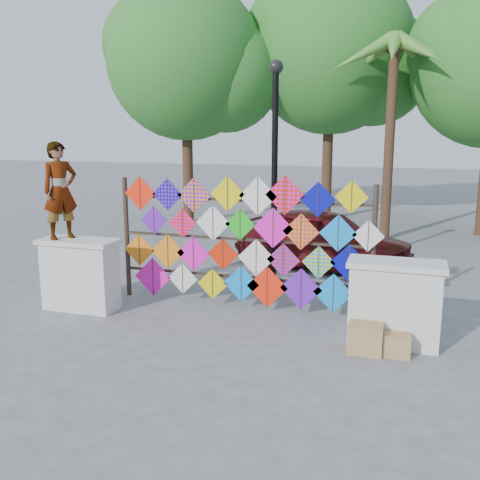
# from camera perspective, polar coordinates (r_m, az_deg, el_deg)

# --- Properties ---
(ground) EXTENTS (80.00, 80.00, 0.00)m
(ground) POSITION_cam_1_polar(r_m,az_deg,el_deg) (9.15, -1.38, -8.58)
(ground) COLOR gray
(ground) RESTS_ON ground
(parapet_left) EXTENTS (1.40, 0.65, 1.28)m
(parapet_left) POSITION_cam_1_polar(r_m,az_deg,el_deg) (9.96, -16.67, -3.47)
(parapet_left) COLOR silver
(parapet_left) RESTS_ON ground
(parapet_right) EXTENTS (1.40, 0.65, 1.28)m
(parapet_right) POSITION_cam_1_polar(r_m,az_deg,el_deg) (8.31, 16.14, -6.43)
(parapet_right) COLOR silver
(parapet_right) RESTS_ON ground
(kite_rack) EXTENTS (4.83, 0.24, 2.42)m
(kite_rack) POSITION_cam_1_polar(r_m,az_deg,el_deg) (9.46, 0.48, -0.29)
(kite_rack) COLOR #32241C
(kite_rack) RESTS_ON ground
(tree_west) EXTENTS (5.85, 5.20, 8.01)m
(tree_west) POSITION_cam_1_polar(r_m,az_deg,el_deg) (18.73, -5.48, 18.37)
(tree_west) COLOR #4F3522
(tree_west) RESTS_ON ground
(tree_mid) EXTENTS (6.30, 5.60, 8.61)m
(tree_mid) POSITION_cam_1_polar(r_m,az_deg,el_deg) (19.52, 10.00, 19.15)
(tree_mid) COLOR #4F3522
(tree_mid) RESTS_ON ground
(palm_tree) EXTENTS (3.62, 3.62, 5.83)m
(palm_tree) POSITION_cam_1_polar(r_m,az_deg,el_deg) (16.23, 16.08, 17.52)
(palm_tree) COLOR #4F3522
(palm_tree) RESTS_ON ground
(vendor_woman) EXTENTS (0.67, 0.74, 1.70)m
(vendor_woman) POSITION_cam_1_polar(r_m,az_deg,el_deg) (9.87, -18.64, 5.01)
(vendor_woman) COLOR #99999E
(vendor_woman) RESTS_ON parapet_left
(sedan) EXTENTS (4.41, 2.76, 1.40)m
(sedan) POSITION_cam_1_polar(r_m,az_deg,el_deg) (12.54, 8.79, 0.16)
(sedan) COLOR #570E12
(sedan) RESTS_ON ground
(lamppost) EXTENTS (0.28, 0.28, 4.46)m
(lamppost) POSITION_cam_1_polar(r_m,az_deg,el_deg) (10.44, 3.72, 9.02)
(lamppost) COLOR black
(lamppost) RESTS_ON ground
(cardboard_box_near) EXTENTS (0.49, 0.44, 0.44)m
(cardboard_box_near) POSITION_cam_1_polar(r_m,az_deg,el_deg) (8.07, 13.24, -10.09)
(cardboard_box_near) COLOR #B07C55
(cardboard_box_near) RESTS_ON ground
(cardboard_box_far) EXTENTS (0.38, 0.35, 0.32)m
(cardboard_box_far) POSITION_cam_1_polar(r_m,az_deg,el_deg) (8.09, 16.39, -10.64)
(cardboard_box_far) COLOR #B07C55
(cardboard_box_far) RESTS_ON ground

